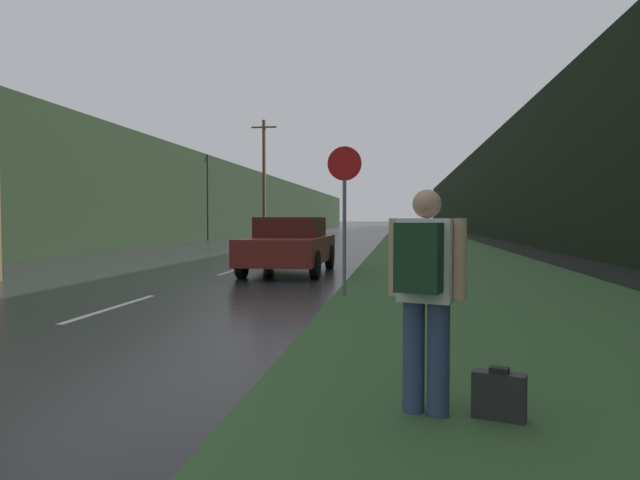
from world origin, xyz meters
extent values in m
cube|color=#33562D|center=(6.44, 40.00, 0.01)|extent=(6.00, 240.00, 0.02)
cube|color=silver|center=(0.00, 6.10, 0.00)|extent=(0.12, 3.00, 0.01)
cube|color=silver|center=(0.00, 13.10, 0.00)|extent=(0.12, 3.00, 0.01)
cube|color=silver|center=(0.00, 20.10, 0.00)|extent=(0.12, 3.00, 0.01)
cube|color=silver|center=(0.00, 27.10, 0.00)|extent=(0.12, 3.00, 0.01)
cube|color=silver|center=(0.00, 34.10, 0.00)|extent=(0.12, 3.00, 0.01)
cube|color=black|center=(-9.44, 50.00, 2.94)|extent=(2.00, 140.00, 5.88)
cube|color=black|center=(12.44, 50.00, 3.89)|extent=(2.00, 140.00, 7.77)
cylinder|color=#4C3823|center=(-4.84, 36.51, 4.19)|extent=(0.24, 0.24, 8.38)
cube|color=#4C3823|center=(-4.84, 36.51, 7.88)|extent=(1.80, 0.10, 0.10)
cylinder|color=slate|center=(3.66, 7.91, 1.09)|extent=(0.07, 0.07, 2.18)
cylinder|color=#B71414|center=(3.66, 7.91, 2.50)|extent=(0.64, 0.02, 0.64)
cylinder|color=navy|center=(4.81, 1.61, 0.43)|extent=(0.16, 0.16, 0.86)
cylinder|color=navy|center=(4.99, 1.55, 0.43)|extent=(0.16, 0.16, 0.86)
cube|color=white|center=(4.90, 1.58, 1.17)|extent=(0.45, 0.34, 0.62)
sphere|color=tan|center=(4.90, 1.58, 1.58)|extent=(0.21, 0.21, 0.21)
cylinder|color=tan|center=(4.66, 1.66, 1.19)|extent=(0.10, 0.10, 0.58)
cylinder|color=tan|center=(5.13, 1.50, 1.19)|extent=(0.10, 0.10, 0.58)
cube|color=#193823|center=(4.83, 1.39, 1.20)|extent=(0.36, 0.27, 0.49)
cube|color=#232326|center=(5.42, 1.53, 0.18)|extent=(0.40, 0.24, 0.36)
cube|color=black|center=(5.42, 1.53, 0.38)|extent=(0.16, 0.13, 0.04)
cube|color=maroon|center=(1.72, 12.43, 0.65)|extent=(1.94, 4.66, 0.67)
cube|color=#40120F|center=(1.72, 12.66, 1.25)|extent=(1.65, 2.10, 0.53)
cylinder|color=black|center=(2.64, 10.98, 0.35)|extent=(0.20, 0.70, 0.70)
cylinder|color=black|center=(0.80, 10.98, 0.35)|extent=(0.20, 0.70, 0.70)
cylinder|color=black|center=(2.64, 13.87, 0.35)|extent=(0.20, 0.70, 0.70)
cylinder|color=black|center=(0.80, 13.87, 0.35)|extent=(0.20, 0.70, 0.70)
camera|label=1|loc=(4.71, -2.69, 1.47)|focal=32.00mm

